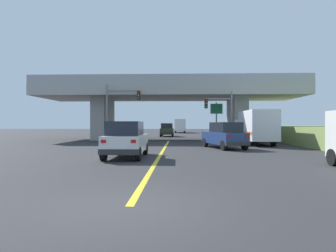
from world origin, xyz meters
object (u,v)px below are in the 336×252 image
(highway_sign, at_px, (216,113))
(traffic_signal_farside, at_px, (118,105))
(box_truck, at_px, (255,127))
(sedan_oncoming, at_px, (167,130))
(suv_lead, at_px, (126,140))
(traffic_signal_nearside, at_px, (222,111))
(semi_truck_distant, at_px, (180,126))
(suv_crossing, at_px, (224,135))

(highway_sign, bearing_deg, traffic_signal_farside, -164.48)
(box_truck, relative_size, traffic_signal_farside, 1.24)
(sedan_oncoming, xyz_separation_m, traffic_signal_farside, (-4.59, -14.01, 2.87))
(suv_lead, relative_size, traffic_signal_nearside, 0.83)
(suv_lead, relative_size, box_truck, 0.57)
(box_truck, relative_size, highway_sign, 1.74)
(traffic_signal_farside, bearing_deg, semi_truck_distant, 78.75)
(box_truck, xyz_separation_m, highway_sign, (-2.80, 5.85, 1.54))
(sedan_oncoming, distance_m, traffic_signal_nearside, 16.25)
(traffic_signal_farside, height_order, highway_sign, traffic_signal_farside)
(traffic_signal_farside, xyz_separation_m, highway_sign, (10.68, 2.97, -0.72))
(traffic_signal_farside, relative_size, highway_sign, 1.39)
(highway_sign, height_order, semi_truck_distant, highway_sign)
(suv_lead, xyz_separation_m, traffic_signal_nearside, (7.30, 12.95, 2.23))
(traffic_signal_nearside, bearing_deg, suv_lead, -119.40)
(traffic_signal_nearside, bearing_deg, suv_crossing, -97.09)
(suv_crossing, bearing_deg, sedan_oncoming, 86.75)
(suv_crossing, bearing_deg, suv_lead, -152.87)
(traffic_signal_nearside, relative_size, semi_truck_distant, 0.70)
(suv_crossing, distance_m, highway_sign, 10.73)
(traffic_signal_nearside, bearing_deg, semi_truck_distant, 96.69)
(traffic_signal_nearside, height_order, traffic_signal_farside, traffic_signal_farside)
(suv_lead, relative_size, sedan_oncoming, 0.89)
(semi_truck_distant, bearing_deg, suv_lead, -93.92)
(highway_sign, bearing_deg, traffic_signal_nearside, -89.22)
(box_truck, xyz_separation_m, semi_truck_distant, (-6.80, 36.49, -0.05))
(highway_sign, xyz_separation_m, semi_truck_distant, (-3.99, 30.64, -1.59))
(suv_lead, bearing_deg, sedan_oncoming, 87.62)
(traffic_signal_farside, relative_size, semi_truck_distant, 0.83)
(traffic_signal_farside, distance_m, highway_sign, 11.10)
(traffic_signal_farside, bearing_deg, suv_crossing, -37.22)
(sedan_oncoming, height_order, semi_truck_distant, semi_truck_distant)
(suv_crossing, distance_m, semi_truck_distant, 41.26)
(suv_crossing, height_order, semi_truck_distant, semi_truck_distant)
(suv_lead, height_order, semi_truck_distant, semi_truck_distant)
(box_truck, distance_m, highway_sign, 6.66)
(box_truck, distance_m, sedan_oncoming, 19.10)
(suv_lead, height_order, box_truck, box_truck)
(sedan_oncoming, relative_size, highway_sign, 1.10)
(traffic_signal_nearside, distance_m, highway_sign, 3.84)
(highway_sign, bearing_deg, suv_lead, -113.34)
(suv_crossing, bearing_deg, box_truck, 35.23)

